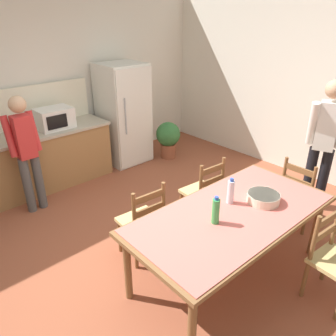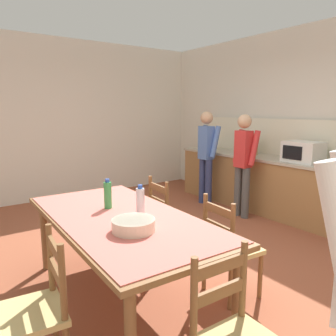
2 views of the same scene
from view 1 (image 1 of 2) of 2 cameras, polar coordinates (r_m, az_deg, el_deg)
name	(u,v)px [view 1 (image 1 of 2)]	position (r m, az deg, el deg)	size (l,w,h in m)	color
ground_plane	(141,252)	(3.85, -4.67, -14.32)	(8.32, 8.32, 0.00)	brown
wall_back	(26,87)	(5.42, -23.47, 12.83)	(6.52, 0.12, 2.90)	silver
wall_right	(303,83)	(5.65, 22.41, 13.46)	(0.12, 5.20, 2.90)	silver
kitchen_counter	(6,170)	(5.15, -26.38, -0.29)	(3.13, 0.66, 0.89)	#9E7042
refrigerator	(124,114)	(5.77, -7.69, 9.24)	(0.73, 0.73, 1.71)	silver
microwave	(54,118)	(5.17, -19.16, 8.20)	(0.50, 0.39, 0.30)	white
dining_table	(233,218)	(3.22, 11.19, -8.54)	(2.12, 1.08, 0.76)	brown
bottle_near_centre	(216,211)	(2.94, 8.30, -7.39)	(0.07, 0.07, 0.27)	green
bottle_off_centre	(231,192)	(3.25, 10.87, -4.06)	(0.07, 0.07, 0.27)	silver
serving_bowl	(263,197)	(3.38, 16.28, -4.90)	(0.32, 0.32, 0.09)	beige
chair_head_end	(300,194)	(4.35, 22.00, -4.16)	(0.41, 0.43, 0.91)	brown
chair_side_far_left	(143,221)	(3.55, -4.43, -9.25)	(0.45, 0.43, 0.91)	brown
chair_side_near_right	(334,259)	(3.43, 26.95, -14.00)	(0.46, 0.44, 0.91)	brown
chair_side_far_right	(203,192)	(4.09, 6.18, -4.22)	(0.45, 0.43, 0.91)	brown
person_at_counter	(26,149)	(4.54, -23.46, 3.00)	(0.39, 0.27, 1.57)	#4C4C4C
person_by_table	(324,140)	(4.63, 25.54, 4.34)	(0.39, 0.49, 1.74)	black
potted_plant	(168,137)	(5.99, 0.03, 5.36)	(0.44, 0.44, 0.67)	brown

